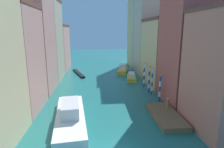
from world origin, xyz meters
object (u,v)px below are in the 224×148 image
person_on_dock (168,103)px  motorboat_0 (131,77)px  vaporetto_white (70,116)px  motorboat_1 (123,69)px  mooring_pole_2 (149,79)px  mooring_pole_0 (160,88)px  mooring_pole_3 (144,75)px  gondola_black (78,73)px  waterfront_dock (166,116)px  mooring_pole_1 (152,81)px  mooring_pole_4 (144,75)px

person_on_dock → motorboat_0: bearing=94.5°
vaporetto_white → motorboat_1: bearing=69.5°
mooring_pole_2 → mooring_pole_0: bearing=-84.9°
mooring_pole_3 → mooring_pole_0: bearing=-86.8°
motorboat_1 → gondola_black: bearing=-174.4°
person_on_dock → waterfront_dock: bearing=-116.3°
motorboat_0 → waterfront_dock: bearing=-88.0°
person_on_dock → mooring_pole_1: size_ratio=0.31×
person_on_dock → mooring_pole_2: (-0.08, 8.95, 1.17)m
mooring_pole_1 → person_on_dock: bearing=-89.9°
gondola_black → mooring_pole_0: bearing=-55.8°
person_on_dock → gondola_black: 29.06m
mooring_pole_0 → motorboat_0: (-1.79, 14.10, -1.65)m
mooring_pole_3 → vaporetto_white: size_ratio=0.39×
waterfront_dock → gondola_black: (-13.26, 26.98, -0.14)m
mooring_pole_4 → gondola_black: size_ratio=0.42×
waterfront_dock → motorboat_0: (-0.69, 19.95, 0.27)m
mooring_pole_0 → mooring_pole_2: mooring_pole_2 is taller
mooring_pole_0 → mooring_pole_1: (-0.34, 3.07, 0.25)m
waterfront_dock → mooring_pole_2: bearing=86.3°
person_on_dock → vaporetto_white: vaporetto_white is taller
mooring_pole_2 → mooring_pole_3: bearing=90.6°
mooring_pole_4 → gondola_black: (-14.12, 12.12, -1.96)m
motorboat_0 → motorboat_1: size_ratio=0.78×
waterfront_dock → mooring_pole_3: bearing=87.3°
waterfront_dock → mooring_pole_0: (1.10, 5.85, 1.92)m
mooring_pole_1 → motorboat_0: mooring_pole_1 is taller
mooring_pole_3 → vaporetto_white: (-12.64, -13.82, -1.67)m
vaporetto_white → gondola_black: size_ratio=1.28×
mooring_pole_3 → motorboat_0: 6.56m
waterfront_dock → person_on_dock: size_ratio=5.08×
motorboat_1 → person_on_dock: bearing=-85.2°
mooring_pole_1 → gondola_black: (-14.03, 18.06, -2.31)m
mooring_pole_2 → vaporetto_white: mooring_pole_2 is taller
person_on_dock → mooring_pole_4: (0.08, 13.30, 0.78)m
waterfront_dock → motorboat_1: motorboat_1 is taller
waterfront_dock → mooring_pole_0: 6.26m
vaporetto_white → mooring_pole_3: bearing=47.6°
mooring_pole_1 → gondola_black: size_ratio=0.50×
motorboat_0 → mooring_pole_1: bearing=-82.5°
waterfront_dock → mooring_pole_2: size_ratio=1.54×
mooring_pole_4 → person_on_dock: bearing=-90.3°
mooring_pole_1 → mooring_pole_2: 1.59m
gondola_black → person_on_dock: bearing=-61.1°
mooring_pole_0 → mooring_pole_4: (-0.25, 9.01, -0.10)m
motorboat_0 → mooring_pole_3: bearing=-77.7°
vaporetto_white → waterfront_dock: bearing=0.0°
mooring_pole_2 → motorboat_1: size_ratio=0.66×
waterfront_dock → person_on_dock: bearing=63.7°
person_on_dock → motorboat_1: size_ratio=0.20×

